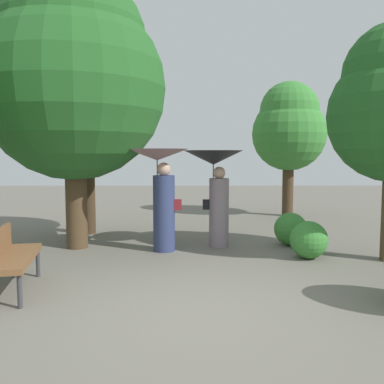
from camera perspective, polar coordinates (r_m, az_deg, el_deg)
name	(u,v)px	position (r m, az deg, el deg)	size (l,w,h in m)	color
ground_plane	(194,309)	(5.21, 0.31, -15.62)	(40.00, 40.00, 0.00)	#6B665B
person_left	(160,181)	(7.96, -4.31, 1.47)	(1.17, 1.17, 1.95)	navy
person_right	(215,177)	(8.32, 3.20, 2.02)	(1.17, 1.17, 1.93)	gray
park_bench	(9,255)	(6.16, -23.62, -7.80)	(0.77, 1.57, 0.83)	#38383D
tree_near_left	(86,120)	(10.04, -14.17, 9.49)	(2.26, 2.26, 3.99)	#42301E
tree_mid_right	(289,127)	(12.90, 13.06, 8.62)	(2.19, 2.19, 4.00)	#42301E
tree_far_back	(73,74)	(8.64, -15.86, 15.18)	(3.54, 3.54, 5.36)	#4C3823
bush_path_left	(291,229)	(8.77, 13.26, -4.92)	(0.67, 0.67, 0.67)	#387F33
bush_path_right	(309,240)	(7.76, 15.60, -6.29)	(0.67, 0.67, 0.67)	#387F33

